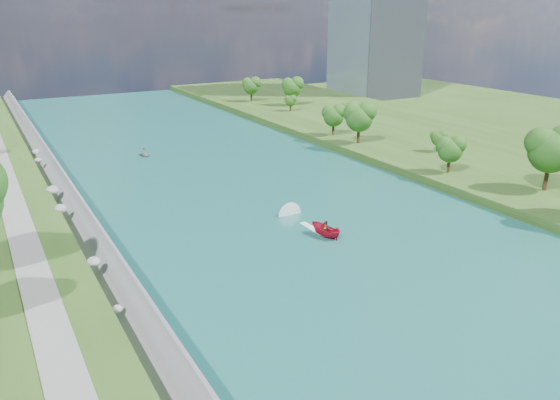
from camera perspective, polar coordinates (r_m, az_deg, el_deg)
ground at (r=67.13m, az=4.92°, el=-4.79°), size 260.00×260.00×0.00m
river_water at (r=83.16m, az=-2.83°, el=0.15°), size 55.00×240.00×0.10m
berm_east at (r=113.11m, az=20.23°, el=4.54°), size 44.00×240.00×1.50m
riprap_bank at (r=74.68m, az=-20.61°, el=-1.95°), size 4.31×236.00×4.38m
riverside_path at (r=74.27m, az=-25.87°, el=-1.37°), size 3.00×200.00×0.10m
office_tower at (r=186.89m, az=10.10°, el=19.89°), size 22.00×22.00×60.00m
trees_east at (r=106.76m, az=13.68°, el=7.37°), size 17.46×139.88×11.54m
motorboat at (r=70.19m, az=4.19°, el=-2.91°), size 3.60×19.16×2.15m
raft at (r=110.49m, az=-13.98°, el=4.69°), size 2.92×3.68×1.59m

